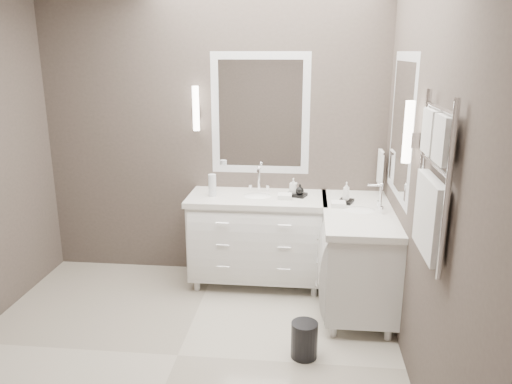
# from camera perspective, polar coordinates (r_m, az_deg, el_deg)

# --- Properties ---
(floor) EXTENTS (3.20, 3.00, 0.01)m
(floor) POSITION_cam_1_polar(r_m,az_deg,el_deg) (3.81, -8.93, -18.02)
(floor) COLOR beige
(floor) RESTS_ON ground
(wall_back) EXTENTS (3.20, 0.01, 2.70)m
(wall_back) POSITION_cam_1_polar(r_m,az_deg,el_deg) (4.69, -5.02, 6.54)
(wall_back) COLOR #49403B
(wall_back) RESTS_ON floor
(wall_front) EXTENTS (3.20, 0.01, 2.70)m
(wall_front) POSITION_cam_1_polar(r_m,az_deg,el_deg) (1.93, -22.06, -8.41)
(wall_front) COLOR #49403B
(wall_front) RESTS_ON floor
(wall_right) EXTENTS (0.01, 3.00, 2.70)m
(wall_right) POSITION_cam_1_polar(r_m,az_deg,el_deg) (3.22, 18.75, 1.46)
(wall_right) COLOR #49403B
(wall_right) RESTS_ON floor
(vanity_back) EXTENTS (1.24, 0.59, 0.97)m
(vanity_back) POSITION_cam_1_polar(r_m,az_deg,el_deg) (4.59, 0.14, -4.82)
(vanity_back) COLOR white
(vanity_back) RESTS_ON floor
(vanity_right) EXTENTS (0.59, 1.24, 0.97)m
(vanity_right) POSITION_cam_1_polar(r_m,az_deg,el_deg) (4.29, 11.49, -6.67)
(vanity_right) COLOR white
(vanity_right) RESTS_ON floor
(mirror_back) EXTENTS (0.90, 0.02, 1.10)m
(mirror_back) POSITION_cam_1_polar(r_m,az_deg,el_deg) (4.59, 0.48, 8.91)
(mirror_back) COLOR white
(mirror_back) RESTS_ON wall_back
(mirror_right) EXTENTS (0.02, 0.90, 1.10)m
(mirror_right) POSITION_cam_1_polar(r_m,az_deg,el_deg) (3.95, 16.30, 7.15)
(mirror_right) COLOR white
(mirror_right) RESTS_ON wall_right
(sconce_back) EXTENTS (0.06, 0.06, 0.40)m
(sconce_back) POSITION_cam_1_polar(r_m,az_deg,el_deg) (4.61, -6.89, 9.36)
(sconce_back) COLOR white
(sconce_back) RESTS_ON wall_back
(sconce_right) EXTENTS (0.06, 0.06, 0.40)m
(sconce_right) POSITION_cam_1_polar(r_m,az_deg,el_deg) (3.37, 16.99, 6.43)
(sconce_right) COLOR white
(sconce_right) RESTS_ON wall_right
(towel_bar_corner) EXTENTS (0.03, 0.22, 0.30)m
(towel_bar_corner) POSITION_cam_1_polar(r_m,az_deg,el_deg) (4.56, 14.03, 2.86)
(towel_bar_corner) COLOR white
(towel_bar_corner) RESTS_ON wall_right
(towel_ladder) EXTENTS (0.06, 0.58, 0.90)m
(towel_ladder) POSITION_cam_1_polar(r_m,az_deg,el_deg) (2.82, 19.46, 0.32)
(towel_ladder) COLOR white
(towel_ladder) RESTS_ON wall_right
(waste_bin) EXTENTS (0.22, 0.22, 0.26)m
(waste_bin) POSITION_cam_1_polar(r_m,az_deg,el_deg) (3.70, 5.54, -16.47)
(waste_bin) COLOR black
(waste_bin) RESTS_ON floor
(amenity_tray_back) EXTENTS (0.20, 0.18, 0.03)m
(amenity_tray_back) POSITION_cam_1_polar(r_m,az_deg,el_deg) (4.48, 4.64, -0.30)
(amenity_tray_back) COLOR black
(amenity_tray_back) RESTS_ON vanity_back
(amenity_tray_right) EXTENTS (0.15, 0.18, 0.02)m
(amenity_tray_right) POSITION_cam_1_polar(r_m,az_deg,el_deg) (4.34, 10.22, -1.05)
(amenity_tray_right) COLOR black
(amenity_tray_right) RESTS_ON vanity_right
(water_bottle) EXTENTS (0.08, 0.08, 0.20)m
(water_bottle) POSITION_cam_1_polar(r_m,az_deg,el_deg) (4.46, -5.01, 0.77)
(water_bottle) COLOR silver
(water_bottle) RESTS_ON vanity_back
(soap_bottle_a) EXTENTS (0.07, 0.07, 0.13)m
(soap_bottle_a) POSITION_cam_1_polar(r_m,az_deg,el_deg) (4.48, 4.29, 0.76)
(soap_bottle_a) COLOR white
(soap_bottle_a) RESTS_ON amenity_tray_back
(soap_bottle_b) EXTENTS (0.08, 0.08, 0.09)m
(soap_bottle_b) POSITION_cam_1_polar(r_m,az_deg,el_deg) (4.43, 5.04, 0.32)
(soap_bottle_b) COLOR black
(soap_bottle_b) RESTS_ON amenity_tray_back
(soap_bottle_c) EXTENTS (0.06, 0.06, 0.16)m
(soap_bottle_c) POSITION_cam_1_polar(r_m,az_deg,el_deg) (4.32, 10.27, 0.09)
(soap_bottle_c) COLOR white
(soap_bottle_c) RESTS_ON amenity_tray_right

